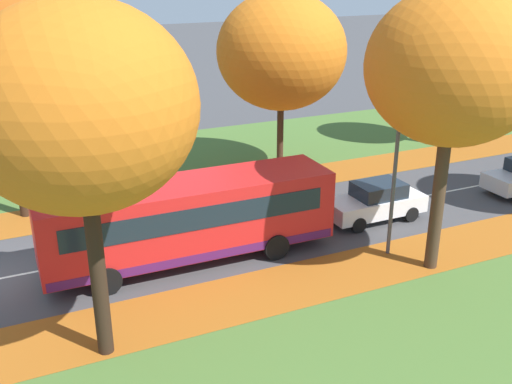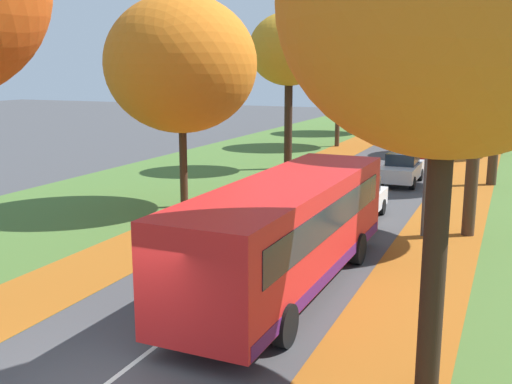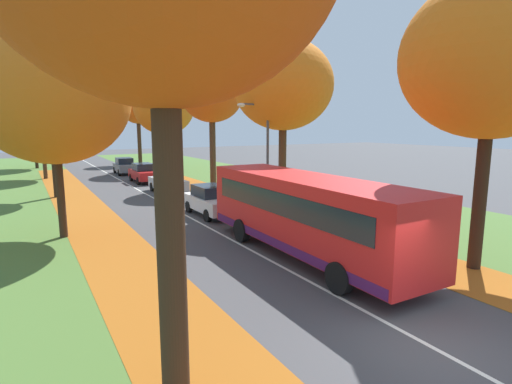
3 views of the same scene
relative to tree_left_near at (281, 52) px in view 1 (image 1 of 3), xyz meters
The scene contains 11 objects.
grass_verge_left 9.11m from the tree_left_near, 116.76° to the left, with size 12.00×90.00×0.01m, color #476B2D.
leaf_litter_left 6.21m from the tree_left_near, ahead, with size 2.80×60.00×0.00m, color #9E5619.
leaf_litter_right 12.30m from the tree_left_near, ahead, with size 2.80×60.00×0.00m, color #9E5619.
road_centre_line 10.54m from the tree_left_near, 44.92° to the left, with size 0.12×80.00×0.01m, color silver.
tree_left_near is the anchor object (origin of this frame).
tree_left_mid 11.21m from the tree_left_near, 86.87° to the left, with size 4.63×4.63×9.03m.
tree_right_nearest 16.36m from the tree_left_near, 44.10° to the right, with size 5.72×5.72×9.52m.
tree_right_near 11.64m from the tree_left_near, ahead, with size 5.60×5.60×9.59m.
streetlamp_right 10.08m from the tree_left_near, ahead, with size 1.89×0.28×6.00m.
bus 11.44m from the tree_left_near, 44.73° to the right, with size 2.78×10.44×2.98m.
car_white_lead 9.04m from the tree_left_near, ahead, with size 1.79×4.20×1.62m.
Camera 1 is at (20.01, 0.49, 10.21)m, focal length 42.00 mm.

